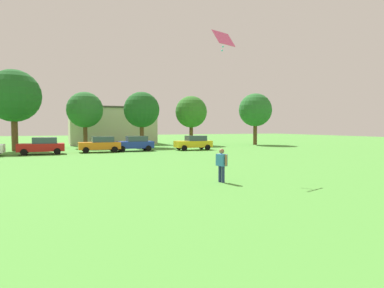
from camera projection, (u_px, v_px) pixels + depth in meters
name	position (u px, v px, depth m)	size (l,w,h in m)	color
ground_plane	(64.00, 161.00, 26.57)	(160.00, 160.00, 0.00)	#4C9338
adult_bystander	(222.00, 162.00, 16.18)	(0.41, 0.78, 1.67)	navy
kite	(224.00, 39.00, 18.73)	(1.50, 1.05, 1.17)	#F24C8C
parked_car_red_1	(42.00, 146.00, 32.51)	(4.30, 2.02, 1.68)	red
parked_car_orange_2	(100.00, 144.00, 35.34)	(4.30, 2.02, 1.68)	orange
parked_car_blue_3	(135.00, 143.00, 37.08)	(4.30, 2.02, 1.68)	#1E38AD
parked_car_yellow_4	(194.00, 143.00, 38.76)	(4.30, 2.02, 1.68)	yellow
tree_left	(14.00, 96.00, 36.79)	(5.87, 5.87, 9.15)	brown
tree_center_left	(85.00, 110.00, 43.17)	(4.69, 4.69, 7.31)	brown
tree_center_right	(142.00, 110.00, 43.68)	(4.73, 4.73, 7.37)	brown
tree_right	(191.00, 112.00, 48.42)	(4.66, 4.66, 7.26)	brown
tree_far_right	(255.00, 110.00, 49.70)	(4.98, 4.98, 7.77)	brown
house_left	(111.00, 126.00, 52.66)	(13.28, 9.10, 5.80)	beige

